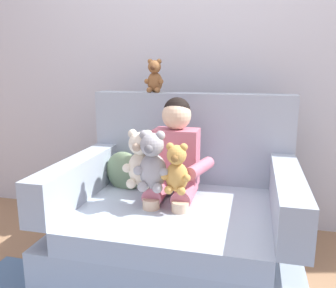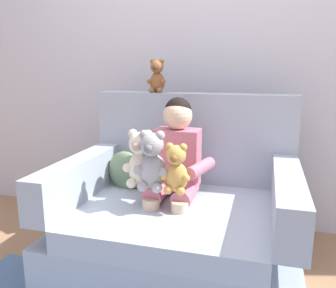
# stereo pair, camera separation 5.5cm
# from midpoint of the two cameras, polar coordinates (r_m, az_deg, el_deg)

# --- Properties ---
(ground_plane) EXTENTS (8.00, 8.00, 0.00)m
(ground_plane) POSITION_cam_midpoint_polar(r_m,az_deg,el_deg) (2.18, 0.67, -19.75)
(ground_plane) COLOR #936D4C
(back_wall) EXTENTS (6.00, 0.10, 2.60)m
(back_wall) POSITION_cam_midpoint_polar(r_m,az_deg,el_deg) (2.62, 4.88, 15.46)
(back_wall) COLOR silver
(back_wall) RESTS_ON ground
(armchair) EXTENTS (1.29, 1.00, 1.00)m
(armchair) POSITION_cam_midpoint_polar(r_m,az_deg,el_deg) (2.08, 1.04, -11.86)
(armchair) COLOR #9EADBC
(armchair) RESTS_ON ground
(seated_child) EXTENTS (0.45, 0.39, 0.82)m
(seated_child) POSITION_cam_midpoint_polar(r_m,az_deg,el_deg) (2.01, 0.17, -3.04)
(seated_child) COLOR #C66B7F
(seated_child) RESTS_ON armchair
(plush_honey) EXTENTS (0.16, 0.13, 0.26)m
(plush_honey) POSITION_cam_midpoint_polar(r_m,az_deg,el_deg) (1.81, 0.54, -4.20)
(plush_honey) COLOR gold
(plush_honey) RESTS_ON armchair
(plush_cream) EXTENTS (0.19, 0.15, 0.32)m
(plush_cream) POSITION_cam_midpoint_polar(r_m,az_deg,el_deg) (1.90, -5.35, -2.67)
(plush_cream) COLOR silver
(plush_cream) RESTS_ON armchair
(plush_grey) EXTENTS (0.19, 0.16, 0.32)m
(plush_grey) POSITION_cam_midpoint_polar(r_m,az_deg,el_deg) (1.84, -3.44, -3.02)
(plush_grey) COLOR #9E9EA3
(plush_grey) RESTS_ON armchair
(plush_brown_on_backrest) EXTENTS (0.13, 0.11, 0.22)m
(plush_brown_on_backrest) POSITION_cam_midpoint_polar(r_m,az_deg,el_deg) (2.32, -2.89, 10.87)
(plush_brown_on_backrest) COLOR brown
(plush_brown_on_backrest) RESTS_ON armchair
(throw_pillow) EXTENTS (0.28, 0.18, 0.26)m
(throw_pillow) POSITION_cam_midpoint_polar(r_m,az_deg,el_deg) (2.24, -7.87, -4.51)
(throw_pillow) COLOR slate
(throw_pillow) RESTS_ON armchair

